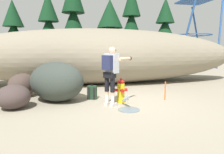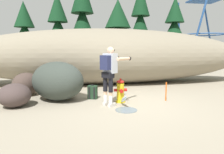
# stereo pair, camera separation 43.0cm
# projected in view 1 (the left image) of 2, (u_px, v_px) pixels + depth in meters

# --- Properties ---
(ground_plane) EXTENTS (56.00, 56.00, 0.04)m
(ground_plane) POSITION_uv_depth(u_px,v_px,m) (126.00, 105.00, 6.06)
(ground_plane) COLOR gray
(dirt_embankment) EXTENTS (13.90, 3.20, 2.58)m
(dirt_embankment) POSITION_uv_depth(u_px,v_px,m) (104.00, 56.00, 9.60)
(dirt_embankment) COLOR gray
(dirt_embankment) RESTS_ON ground_plane
(fire_hydrant) EXTENTS (0.40, 0.35, 0.74)m
(fire_hydrant) POSITION_uv_depth(u_px,v_px,m) (121.00, 91.00, 6.24)
(fire_hydrant) COLOR gold
(fire_hydrant) RESTS_ON ground_plane
(hydrant_water_jet) EXTENTS (0.59, 1.00, 0.43)m
(hydrant_water_jet) POSITION_uv_depth(u_px,v_px,m) (127.00, 103.00, 5.67)
(hydrant_water_jet) COLOR silver
(hydrant_water_jet) RESTS_ON ground_plane
(utility_worker) EXTENTS (0.98, 0.94, 1.69)m
(utility_worker) POSITION_uv_depth(u_px,v_px,m) (111.00, 69.00, 5.74)
(utility_worker) COLOR beige
(utility_worker) RESTS_ON ground_plane
(spare_backpack) EXTENTS (0.34, 0.34, 0.47)m
(spare_backpack) POSITION_uv_depth(u_px,v_px,m) (92.00, 93.00, 6.64)
(spare_backpack) COLOR #1E3823
(spare_backpack) RESTS_ON ground_plane
(boulder_large) EXTENTS (2.27, 2.21, 1.24)m
(boulder_large) POSITION_uv_depth(u_px,v_px,m) (57.00, 82.00, 6.35)
(boulder_large) COLOR #343C35
(boulder_large) RESTS_ON ground_plane
(boulder_mid) EXTENTS (1.06, 1.09, 0.67)m
(boulder_mid) POSITION_uv_depth(u_px,v_px,m) (13.00, 97.00, 5.54)
(boulder_mid) COLOR #433634
(boulder_mid) RESTS_ON ground_plane
(boulder_small) EXTENTS (1.11, 1.19, 0.80)m
(boulder_small) POSITION_uv_depth(u_px,v_px,m) (22.00, 85.00, 6.96)
(boulder_small) COLOR #43352E
(boulder_small) RESTS_ON ground_plane
(pine_tree_far_left) EXTENTS (2.27, 2.27, 5.18)m
(pine_tree_far_left) POSITION_uv_depth(u_px,v_px,m) (14.00, 31.00, 14.78)
(pine_tree_far_left) COLOR #47331E
(pine_tree_far_left) RESTS_ON ground_plane
(pine_tree_left) EXTENTS (2.25, 2.25, 5.73)m
(pine_tree_left) POSITION_uv_depth(u_px,v_px,m) (49.00, 27.00, 14.59)
(pine_tree_left) COLOR #47331E
(pine_tree_left) RESTS_ON ground_plane
(pine_tree_center) EXTENTS (2.77, 2.77, 7.40)m
(pine_tree_center) POSITION_uv_depth(u_px,v_px,m) (73.00, 19.00, 15.98)
(pine_tree_center) COLOR #47331E
(pine_tree_center) RESTS_ON ground_plane
(pine_tree_right) EXTENTS (2.82, 2.82, 5.10)m
(pine_tree_right) POSITION_uv_depth(u_px,v_px,m) (110.00, 33.00, 14.38)
(pine_tree_right) COLOR #47331E
(pine_tree_right) RESTS_ON ground_plane
(pine_tree_far_right) EXTENTS (2.31, 2.31, 6.84)m
(pine_tree_far_right) POSITION_uv_depth(u_px,v_px,m) (131.00, 22.00, 16.57)
(pine_tree_far_right) COLOR #47331E
(pine_tree_far_right) RESTS_ON ground_plane
(pine_tree_ridge_end) EXTENTS (2.21, 2.21, 5.55)m
(pine_tree_ridge_end) POSITION_uv_depth(u_px,v_px,m) (165.00, 27.00, 15.68)
(pine_tree_ridge_end) COLOR #47331E
(pine_tree_ridge_end) RESTS_ON ground_plane
(survey_stake) EXTENTS (0.04, 0.04, 0.60)m
(survey_stake) POSITION_uv_depth(u_px,v_px,m) (165.00, 91.00, 6.51)
(survey_stake) COLOR #E55914
(survey_stake) RESTS_ON ground_plane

